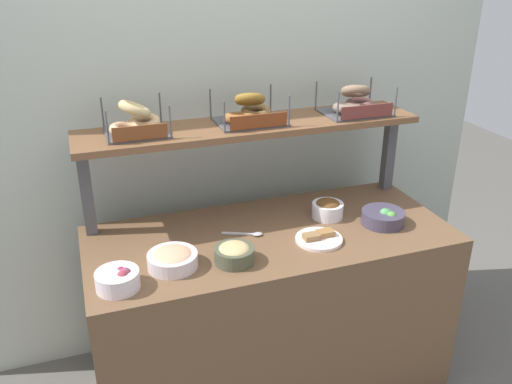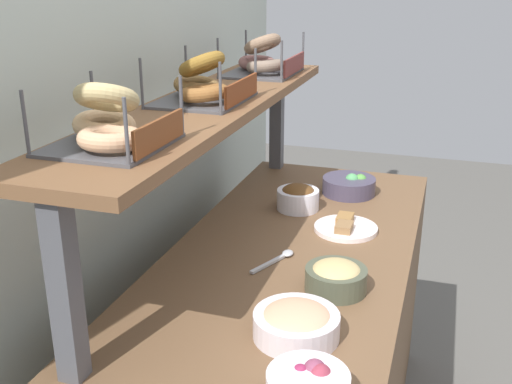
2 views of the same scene
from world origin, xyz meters
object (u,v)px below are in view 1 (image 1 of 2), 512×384
bowl_beet_salad (118,279)px  bagel_basket_plain (136,123)px  bagel_basket_poppy (355,104)px  bowl_hummus (234,253)px  bagel_basket_cinnamon_raisin (249,112)px  bowl_lox_spread (173,259)px  serving_plate_white (319,238)px  serving_spoon_near_plate (249,234)px  bowl_chocolate_spread (328,208)px  bowl_veggie_mix (383,217)px

bowl_beet_salad → bagel_basket_plain: bagel_basket_plain is taller
bowl_beet_salad → bagel_basket_poppy: size_ratio=0.52×
bowl_hummus → bagel_basket_cinnamon_raisin: (0.22, 0.45, 0.44)m
bowl_lox_spread → bagel_basket_poppy: bagel_basket_poppy is taller
bagel_basket_plain → bagel_basket_poppy: (1.03, -0.02, -0.00)m
bagel_basket_cinnamon_raisin → serving_plate_white: bearing=-66.2°
serving_plate_white → bagel_basket_poppy: (0.35, 0.39, 0.47)m
bowl_lox_spread → serving_spoon_near_plate: bowl_lox_spread is taller
bowl_chocolate_spread → bagel_basket_cinnamon_raisin: 0.58m
bowl_veggie_mix → serving_plate_white: bowl_veggie_mix is taller
bagel_basket_poppy → bagel_basket_cinnamon_raisin: bearing=178.0°
bowl_beet_salad → bagel_basket_plain: (0.17, 0.49, 0.44)m
bowl_beet_salad → bagel_basket_plain: 0.68m
serving_spoon_near_plate → bagel_basket_plain: size_ratio=0.64×
bowl_hummus → serving_spoon_near_plate: size_ratio=0.95×
serving_plate_white → bagel_basket_cinnamon_raisin: bearing=113.8°
bowl_chocolate_spread → bagel_basket_cinnamon_raisin: bagel_basket_cinnamon_raisin is taller
bowl_chocolate_spread → serving_spoon_near_plate: 0.41m
serving_spoon_near_plate → bagel_basket_cinnamon_raisin: bearing=70.9°
bowl_veggie_mix → serving_plate_white: 0.35m
bowl_beet_salad → bagel_basket_cinnamon_raisin: bagel_basket_cinnamon_raisin is taller
bowl_chocolate_spread → serving_spoon_near_plate: bowl_chocolate_spread is taller
bowl_hummus → bowl_lox_spread: 0.24m
bowl_beet_salad → bowl_chocolate_spread: bearing=15.5°
bowl_veggie_mix → bagel_basket_poppy: (0.00, 0.34, 0.44)m
serving_spoon_near_plate → bowl_beet_salad: bearing=-158.8°
bowl_hummus → bagel_basket_plain: size_ratio=0.61×
bagel_basket_cinnamon_raisin → bagel_basket_poppy: size_ratio=0.98×
serving_plate_white → bowl_beet_salad: bearing=-174.6°
bagel_basket_poppy → bowl_beet_salad: bearing=-158.6°
bowl_chocolate_spread → bagel_basket_poppy: bagel_basket_poppy is taller
bowl_hummus → bagel_basket_cinnamon_raisin: size_ratio=0.53×
bowl_veggie_mix → bagel_basket_cinnamon_raisin: 0.78m
bowl_veggie_mix → bagel_basket_poppy: size_ratio=0.63×
bowl_beet_salad → serving_spoon_near_plate: bearing=21.2°
bowl_lox_spread → serving_plate_white: (0.64, -0.00, -0.03)m
bowl_chocolate_spread → serving_plate_white: bowl_chocolate_spread is taller
bowl_chocolate_spread → bowl_veggie_mix: bearing=-34.5°
bagel_basket_plain → bagel_basket_cinnamon_raisin: 0.50m
bowl_hummus → bowl_lox_spread: bowl_hummus is taller
bowl_veggie_mix → bowl_lox_spread: bowl_veggie_mix is taller
bowl_veggie_mix → bagel_basket_cinnamon_raisin: (-0.53, 0.36, 0.45)m
bowl_chocolate_spread → bowl_lox_spread: bowl_chocolate_spread is taller
serving_plate_white → bagel_basket_poppy: 0.70m
bowl_veggie_mix → bagel_basket_plain: (-1.03, 0.37, 0.45)m
bowl_chocolate_spread → bagel_basket_plain: size_ratio=0.55×
bowl_hummus → serving_plate_white: 0.40m
bowl_lox_spread → bagel_basket_poppy: 1.15m
bagel_basket_plain → bagel_basket_poppy: bearing=-1.4°
bagel_basket_plain → bagel_basket_cinnamon_raisin: bearing=-0.8°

